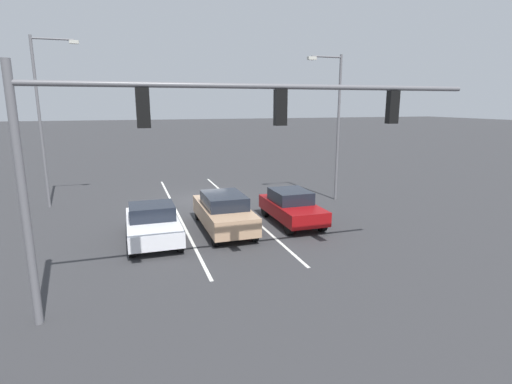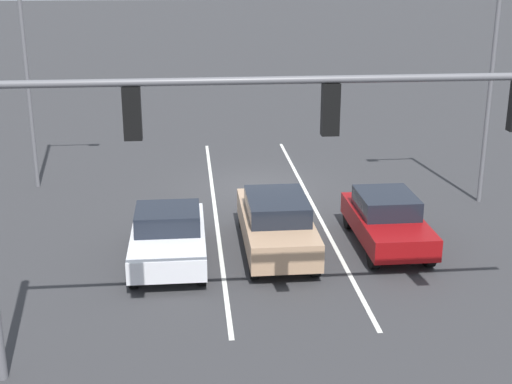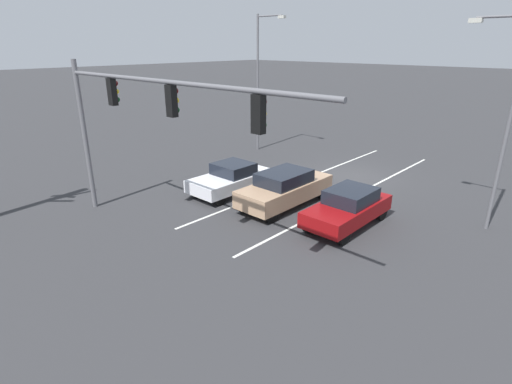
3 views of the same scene
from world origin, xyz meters
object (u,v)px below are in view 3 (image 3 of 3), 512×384
car_white_rightlane_front (232,178)px  car_maroon_leftlane_front (348,207)px  traffic_signal_gantry (135,110)px  street_lamp_left_shoulder (504,112)px  street_lamp_right_shoulder (260,75)px  car_tan_midlane_front (285,188)px

car_white_rightlane_front → car_maroon_leftlane_front: (-6.12, -0.46, 0.06)m
car_white_rightlane_front → traffic_signal_gantry: traffic_signal_gantry is taller
car_white_rightlane_front → car_maroon_leftlane_front: size_ratio=1.03×
traffic_signal_gantry → street_lamp_left_shoulder: (-9.02, -9.34, -0.16)m
car_white_rightlane_front → street_lamp_right_shoulder: street_lamp_right_shoulder is taller
car_white_rightlane_front → car_maroon_leftlane_front: car_maroon_leftlane_front is taller
car_maroon_leftlane_front → car_tan_midlane_front: bearing=0.8°
car_tan_midlane_front → street_lamp_right_shoulder: street_lamp_right_shoulder is taller
car_white_rightlane_front → traffic_signal_gantry: 6.81m
car_maroon_leftlane_front → traffic_signal_gantry: bearing=49.2°
car_white_rightlane_front → car_maroon_leftlane_front: bearing=-175.7°
car_tan_midlane_front → street_lamp_left_shoulder: size_ratio=0.61×
traffic_signal_gantry → street_lamp_left_shoulder: 12.99m
car_maroon_leftlane_front → street_lamp_right_shoulder: bearing=-31.7°
car_white_rightlane_front → street_lamp_left_shoulder: street_lamp_left_shoulder is taller
car_maroon_leftlane_front → street_lamp_right_shoulder: street_lamp_right_shoulder is taller
traffic_signal_gantry → street_lamp_left_shoulder: street_lamp_left_shoulder is taller
traffic_signal_gantry → street_lamp_left_shoulder: bearing=-134.0°
car_white_rightlane_front → street_lamp_left_shoulder: bearing=-158.7°
street_lamp_right_shoulder → street_lamp_left_shoulder: (-14.64, 3.14, -0.39)m
car_maroon_leftlane_front → street_lamp_left_shoulder: 6.46m
car_tan_midlane_front → car_white_rightlane_front: bearing=7.8°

